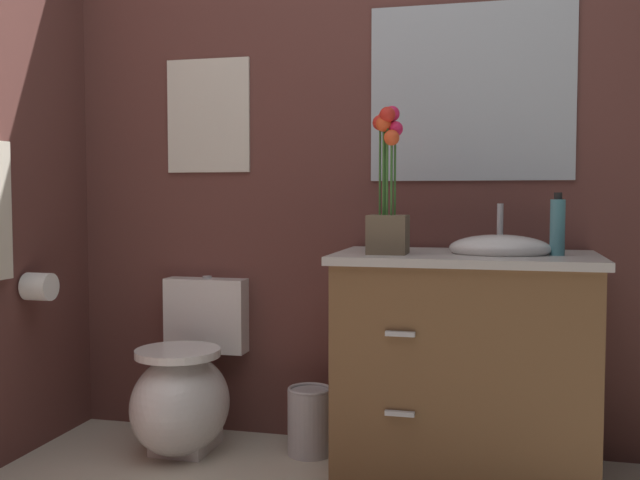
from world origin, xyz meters
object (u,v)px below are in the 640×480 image
object	(u,v)px
flower_vase	(388,199)
soap_bottle	(558,226)
toilet	(185,391)
wall_poster	(208,116)
trash_bin	(310,420)
wall_mirror	(471,92)
vanity_cabinet	(465,363)
toilet_paper_roll	(39,287)

from	to	relation	value
flower_vase	soap_bottle	bearing A→B (deg)	7.24
toilet	wall_poster	world-z (taller)	wall_poster
trash_bin	wall_mirror	world-z (taller)	wall_mirror
vanity_cabinet	trash_bin	xyz separation A→B (m)	(-0.61, 0.10, -0.29)
flower_vase	toilet_paper_roll	size ratio (longest dim) A/B	4.82
toilet	flower_vase	distance (m)	1.16
flower_vase	wall_mirror	world-z (taller)	wall_mirror
soap_bottle	trash_bin	xyz separation A→B (m)	(-0.93, 0.11, -0.80)
flower_vase	wall_mirror	bearing A→B (deg)	54.42
wall_poster	toilet_paper_roll	distance (m)	1.00
wall_poster	soap_bottle	bearing A→B (deg)	-12.02
vanity_cabinet	trash_bin	world-z (taller)	vanity_cabinet
trash_bin	wall_poster	distance (m)	1.36
vanity_cabinet	trash_bin	distance (m)	0.69
wall_mirror	toilet_paper_roll	bearing A→B (deg)	-164.29
toilet	trash_bin	world-z (taller)	toilet
vanity_cabinet	trash_bin	size ratio (longest dim) A/B	3.71
soap_bottle	toilet_paper_roll	distance (m)	1.99
wall_poster	toilet_paper_roll	size ratio (longest dim) A/B	4.45
toilet_paper_roll	wall_mirror	bearing A→B (deg)	15.71
toilet	wall_mirror	world-z (taller)	wall_mirror
trash_bin	wall_mirror	xyz separation A→B (m)	(0.61, 0.20, 1.31)
toilet	wall_poster	size ratio (longest dim) A/B	1.41
soap_bottle	wall_mirror	bearing A→B (deg)	135.96
wall_poster	wall_mirror	world-z (taller)	wall_mirror
toilet	toilet_paper_roll	size ratio (longest dim) A/B	6.27
toilet	trash_bin	bearing A→B (deg)	8.03
vanity_cabinet	flower_vase	size ratio (longest dim) A/B	1.90
soap_bottle	vanity_cabinet	bearing A→B (deg)	177.90
toilet	toilet_paper_roll	bearing A→B (deg)	-159.70
toilet	soap_bottle	world-z (taller)	soap_bottle
wall_poster	wall_mirror	xyz separation A→B (m)	(1.12, 0.00, 0.06)
toilet	toilet_paper_roll	distance (m)	0.71
vanity_cabinet	wall_mirror	distance (m)	1.06
vanity_cabinet	soap_bottle	bearing A→B (deg)	-2.10
toilet_paper_roll	soap_bottle	bearing A→B (deg)	4.61
trash_bin	toilet_paper_roll	bearing A→B (deg)	-165.53
soap_bottle	trash_bin	world-z (taller)	soap_bottle
flower_vase	soap_bottle	distance (m)	0.60
wall_mirror	toilet_paper_roll	distance (m)	1.88
soap_bottle	wall_mirror	xyz separation A→B (m)	(-0.32, 0.31, 0.52)
trash_bin	wall_poster	xyz separation A→B (m)	(-0.51, 0.20, 1.25)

